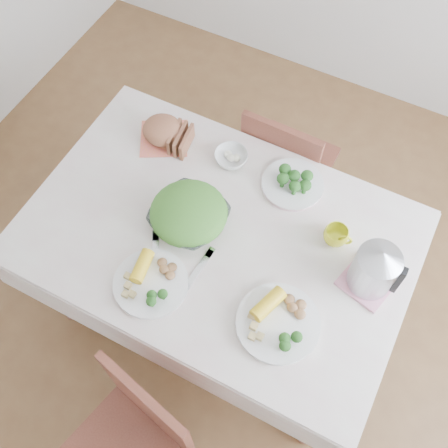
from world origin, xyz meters
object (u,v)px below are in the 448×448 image
at_px(dining_table, 218,274).
at_px(dinner_plate_left, 151,283).
at_px(salad_bowl, 189,217).
at_px(electric_kettle, 375,268).
at_px(dinner_plate_right, 278,323).
at_px(yellow_mug, 336,236).
at_px(chair_far, 290,157).

height_order(dining_table, dinner_plate_left, dinner_plate_left).
relative_size(salad_bowl, electric_kettle, 1.27).
relative_size(dinner_plate_right, yellow_mug, 3.15).
bearing_deg(salad_bowl, chair_far, 76.66).
relative_size(chair_far, dinner_plate_left, 3.12).
relative_size(chair_far, dinner_plate_right, 2.88).
bearing_deg(salad_bowl, dinner_plate_left, -88.73).
bearing_deg(salad_bowl, dining_table, 0.99).
height_order(dining_table, dinner_plate_right, dinner_plate_right).
height_order(dining_table, chair_far, chair_far).
bearing_deg(salad_bowl, electric_kettle, 5.95).
height_order(yellow_mug, electric_kettle, electric_kettle).
bearing_deg(electric_kettle, dinner_plate_left, -150.98).
bearing_deg(dinner_plate_right, salad_bowl, 154.93).
xyz_separation_m(dining_table, dinner_plate_right, (0.36, -0.23, 0.40)).
relative_size(chair_far, yellow_mug, 9.07).
bearing_deg(yellow_mug, dinner_plate_right, -97.53).
bearing_deg(chair_far, yellow_mug, 127.51).
height_order(chair_far, electric_kettle, electric_kettle).
bearing_deg(dinner_plate_right, yellow_mug, 82.47).
bearing_deg(electric_kettle, yellow_mug, 148.97).
bearing_deg(dinner_plate_left, chair_far, 80.98).
xyz_separation_m(salad_bowl, dinner_plate_right, (0.48, -0.23, -0.02)).
relative_size(dinner_plate_right, electric_kettle, 1.35).
relative_size(dining_table, yellow_mug, 14.59).
distance_m(dining_table, salad_bowl, 0.44).
height_order(dinner_plate_left, yellow_mug, yellow_mug).
xyz_separation_m(dining_table, chair_far, (0.04, 0.69, 0.09)).
bearing_deg(yellow_mug, electric_kettle, -31.98).
bearing_deg(chair_far, dinner_plate_right, 110.59).
bearing_deg(dining_table, dinner_plate_right, -32.22).
bearing_deg(salad_bowl, yellow_mug, 18.68).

